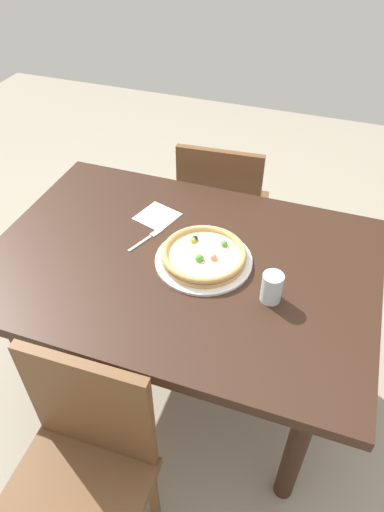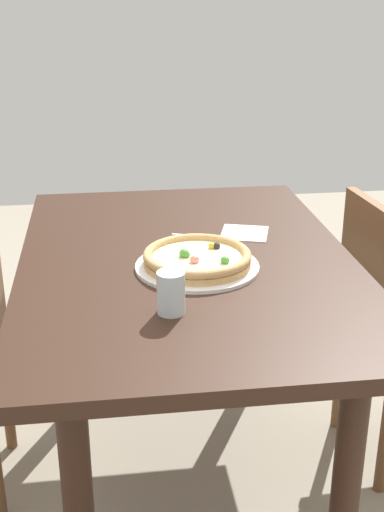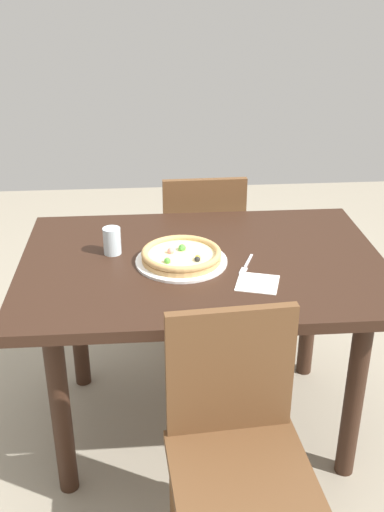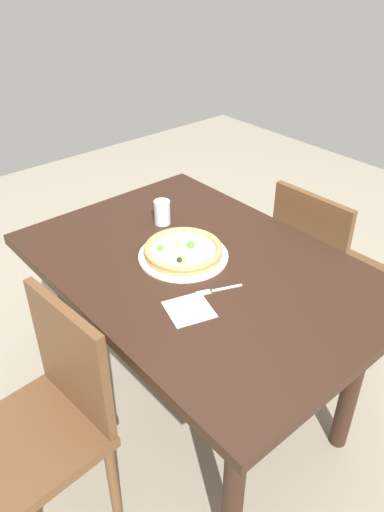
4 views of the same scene
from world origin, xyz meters
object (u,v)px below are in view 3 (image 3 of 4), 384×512
(chair_far, at_px, (237,449))
(dining_table, at_px, (202,284))
(plate, at_px, (181,261))
(napkin, at_px, (257,283))
(chair_near, at_px, (201,248))
(fork, at_px, (246,266))
(pizza, at_px, (181,255))
(drinking_glass, at_px, (112,241))

(chair_far, bearing_deg, dining_table, -91.13)
(plate, height_order, napkin, plate)
(dining_table, height_order, plate, plate)
(dining_table, distance_m, chair_near, 0.70)
(chair_near, distance_m, chair_far, 1.36)
(dining_table, xyz_separation_m, napkin, (-0.17, 0.20, 0.11))
(plate, relative_size, fork, 2.12)
(plate, xyz_separation_m, pizza, (0.00, 0.00, 0.03))
(chair_near, relative_size, chair_far, 1.00)
(pizza, height_order, drinking_glass, drinking_glass)
(napkin, bearing_deg, pizza, -36.24)
(chair_near, bearing_deg, fork, -84.39)
(chair_near, distance_m, fork, 0.80)
(chair_near, bearing_deg, chair_far, -92.22)
(chair_far, bearing_deg, fork, -104.78)
(chair_near, bearing_deg, pizza, -102.60)
(drinking_glass, bearing_deg, dining_table, 166.49)
(chair_far, height_order, drinking_glass, chair_far)
(plate, distance_m, napkin, 0.31)
(plate, distance_m, pizza, 0.03)
(chair_far, bearing_deg, napkin, -109.66)
(chair_far, xyz_separation_m, fork, (-0.11, -0.61, 0.28))
(fork, xyz_separation_m, drinking_glass, (0.48, -0.15, 0.05))
(dining_table, distance_m, drinking_glass, 0.38)
(pizza, height_order, fork, pizza)
(plate, xyz_separation_m, drinking_glass, (0.25, -0.10, 0.05))
(drinking_glass, bearing_deg, plate, 158.97)
(chair_near, height_order, drinking_glass, chair_near)
(chair_far, height_order, plate, chair_far)
(chair_near, distance_m, plate, 0.76)
(pizza, relative_size, napkin, 2.09)
(dining_table, distance_m, napkin, 0.28)
(drinking_glass, bearing_deg, pizza, 158.93)
(plate, height_order, fork, plate)
(chair_far, bearing_deg, pizza, -84.31)
(pizza, bearing_deg, napkin, 143.76)
(plate, xyz_separation_m, napkin, (-0.25, 0.18, -0.00))
(chair_far, height_order, napkin, chair_far)
(plate, bearing_deg, pizza, 75.62)
(plate, relative_size, drinking_glass, 3.29)
(pizza, relative_size, fork, 1.84)
(fork, bearing_deg, napkin, 30.21)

